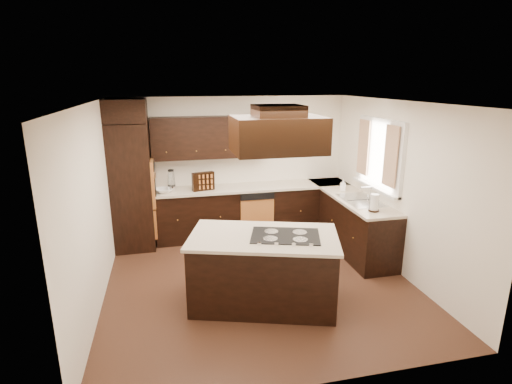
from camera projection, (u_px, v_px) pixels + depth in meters
floor at (258, 281)px, 5.73m from camera, size 4.20×4.20×0.02m
ceiling at (259, 102)px, 5.04m from camera, size 4.20×4.20×0.02m
wall_back at (233, 166)px, 7.37m from camera, size 4.20×0.02×2.50m
wall_front at (315, 265)px, 3.40m from camera, size 4.20×0.02×2.50m
wall_left at (93, 208)px, 4.94m from camera, size 0.02×4.20×2.50m
wall_right at (399, 188)px, 5.84m from camera, size 0.02×4.20×2.50m
oven_column at (132, 186)px, 6.66m from camera, size 0.65×0.75×2.12m
wall_oven_face at (153, 182)px, 6.72m from camera, size 0.05×0.62×0.78m
base_cabinets_back at (238, 212)px, 7.30m from camera, size 2.93×0.60×0.88m
base_cabinets_right at (349, 221)px, 6.83m from camera, size 0.60×2.40×0.88m
countertop_back at (238, 188)px, 7.16m from camera, size 2.93×0.63×0.04m
countertop_right at (350, 196)px, 6.71m from camera, size 0.63×2.40×0.04m
upper_cabinets at (210, 137)px, 6.95m from camera, size 2.00×0.34×0.72m
dishwasher_front at (257, 219)px, 7.10m from camera, size 0.60×0.05×0.72m
window_frame at (379, 155)px, 6.23m from camera, size 0.06×1.32×1.12m
window_pane at (381, 154)px, 6.24m from camera, size 0.00×1.20×1.00m
curtain_left at (391, 156)px, 5.81m from camera, size 0.02×0.34×0.90m
curtain_right at (363, 147)px, 6.60m from camera, size 0.02×0.34×0.90m
sink_rim at (360, 200)px, 6.37m from camera, size 0.52×0.84×0.01m
island at (263, 271)px, 5.06m from camera, size 1.97×1.45×0.88m
island_top at (264, 237)px, 4.94m from camera, size 2.05×1.53×0.04m
cooktop at (285, 236)px, 4.91m from camera, size 0.96×0.78×0.01m
range_hood at (278, 135)px, 4.64m from camera, size 1.05×0.72×0.42m
hood_duct at (278, 111)px, 4.57m from camera, size 0.55×0.50×0.13m
blender_base at (172, 189)px, 6.87m from camera, size 0.15×0.15×0.10m
blender_pitcher at (171, 178)px, 6.83m from camera, size 0.13×0.13×0.26m
spice_rack at (203, 181)px, 6.91m from camera, size 0.40×0.18×0.32m
mixing_bowl at (164, 190)px, 6.81m from camera, size 0.31×0.31×0.07m
soap_bottle at (343, 185)px, 6.92m from camera, size 0.12×0.12×0.20m
paper_towel at (374, 203)px, 5.81m from camera, size 0.16×0.16×0.26m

